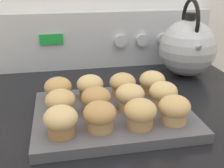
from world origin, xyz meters
TOP-DOWN VIEW (x-y plane):
  - control_panel at (0.00, 0.69)m, footprint 0.77×0.07m
  - muffin_pan at (-0.04, 0.29)m, footprint 0.35×0.28m
  - muffin_r0_c0 at (-0.16, 0.21)m, footprint 0.07×0.07m
  - muffin_r0_c1 at (-0.08, 0.22)m, footprint 0.07×0.07m
  - muffin_r0_c2 at (-0.00, 0.21)m, footprint 0.07×0.07m
  - muffin_r0_c3 at (0.07, 0.21)m, footprint 0.07×0.07m
  - muffin_r1_c0 at (-0.16, 0.29)m, footprint 0.07×0.07m
  - muffin_r1_c1 at (-0.08, 0.29)m, footprint 0.07×0.07m
  - muffin_r1_c2 at (-0.00, 0.29)m, footprint 0.07×0.07m
  - muffin_r1_c3 at (0.08, 0.29)m, footprint 0.07×0.07m
  - muffin_r2_c0 at (-0.16, 0.37)m, footprint 0.07×0.07m
  - muffin_r2_c1 at (-0.08, 0.37)m, footprint 0.07×0.07m
  - muffin_r2_c2 at (-0.00, 0.37)m, footprint 0.07×0.07m
  - muffin_r2_c3 at (0.08, 0.37)m, footprint 0.07×0.07m
  - tea_kettle at (0.25, 0.54)m, footprint 0.18×0.21m

SIDE VIEW (x-z plane):
  - muffin_pan at x=-0.04m, z-range 0.94..0.96m
  - muffin_r0_c0 at x=-0.16m, z-range 0.96..1.02m
  - muffin_r0_c1 at x=-0.08m, z-range 0.96..1.02m
  - muffin_r0_c2 at x=0.00m, z-range 0.96..1.02m
  - muffin_r0_c3 at x=0.07m, z-range 0.96..1.02m
  - muffin_r1_c0 at x=-0.16m, z-range 0.96..1.02m
  - muffin_r1_c1 at x=-0.08m, z-range 0.96..1.02m
  - muffin_r1_c2 at x=0.00m, z-range 0.96..1.02m
  - muffin_r1_c3 at x=0.08m, z-range 0.96..1.02m
  - muffin_r2_c0 at x=-0.16m, z-range 0.96..1.02m
  - muffin_r2_c1 at x=-0.08m, z-range 0.96..1.02m
  - muffin_r2_c2 at x=0.00m, z-range 0.96..1.02m
  - muffin_r2_c3 at x=0.08m, z-range 0.96..1.02m
  - tea_kettle at x=0.25m, z-range 0.91..1.16m
  - control_panel at x=0.00m, z-range 0.94..1.13m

